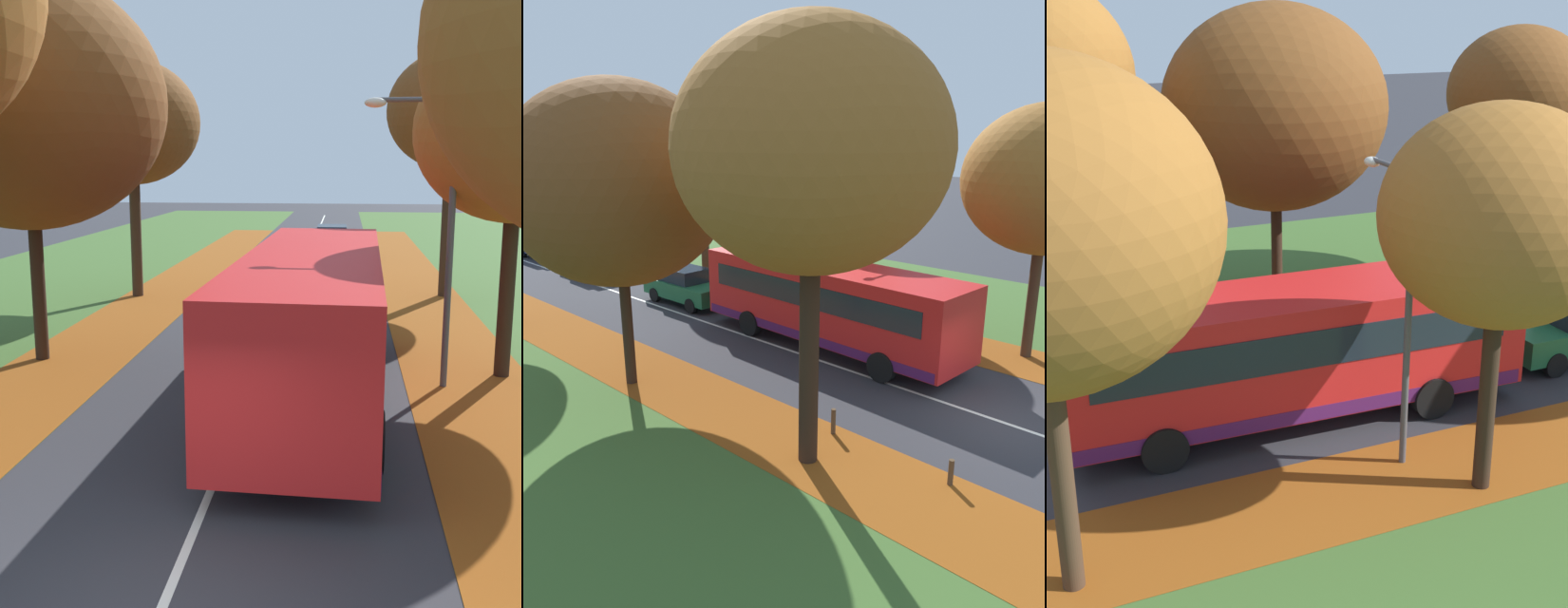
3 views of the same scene
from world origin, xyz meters
The scene contains 16 objects.
ground_plane centered at (0.00, 0.00, 0.00)m, with size 160.00×160.00×0.00m, color #2D2D33.
leaf_litter_left centered at (-4.60, 14.00, 0.01)m, with size 2.80×60.00×0.00m, color #8C4714.
grass_verge_right centered at (9.20, 20.00, 0.00)m, with size 12.00×90.00×0.01m, color #3D6028.
leaf_litter_right centered at (4.60, 14.00, 0.01)m, with size 2.80×60.00×0.00m, color #8C4714.
road_centre_line centered at (0.00, 20.00, 0.00)m, with size 0.12×80.00×0.01m, color silver.
tree_left_nearest centered at (-4.96, 2.61, 7.05)m, with size 5.69×5.69×9.64m.
tree_left_near centered at (-5.37, 9.47, 5.98)m, with size 6.35×6.35×8.85m.
tree_right_near centered at (5.39, 9.32, 5.32)m, with size 4.32×4.32×7.29m.
tree_right_mid centered at (5.44, 19.20, 6.41)m, with size 4.50×4.50×8.48m.
bollard_second centered at (-3.60, -0.32, 0.31)m, with size 0.12×0.12×0.61m, color #4C3823.
bollard_third centered at (-3.59, 2.96, 0.34)m, with size 0.12×0.12×0.69m, color #4C3823.
streetlamp_right centered at (3.67, 8.38, 3.74)m, with size 1.89×0.28×6.00m.
bus centered at (1.27, 7.15, 1.70)m, with size 2.88×10.47×2.98m.
car_green_lead centered at (1.14, 15.27, 0.81)m, with size 1.80×4.21×1.62m.
car_white_following centered at (1.02, 23.31, 0.81)m, with size 1.87×4.24×1.62m.
car_blue_third_in_line centered at (1.22, 29.36, 0.81)m, with size 1.81×4.21×1.62m.
Camera 2 is at (-14.25, -5.51, 7.40)m, focal length 35.00 mm.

